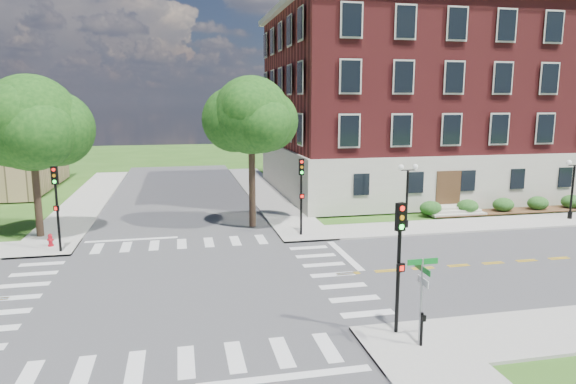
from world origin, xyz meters
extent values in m
plane|color=#2C5518|center=(0.00, 0.00, 0.00)|extent=(160.00, 160.00, 0.00)
cube|color=#3D3D3F|center=(0.00, 0.00, 0.01)|extent=(90.00, 12.00, 0.01)
cube|color=#3D3D3F|center=(0.00, 0.00, 0.01)|extent=(12.00, 90.00, 0.01)
cube|color=#9E9B93|center=(23.00, 7.75, 0.06)|extent=(34.00, 3.50, 0.12)
cube|color=#9E9B93|center=(7.75, 23.00, 0.06)|extent=(3.50, 34.00, 0.12)
cube|color=#9E9B93|center=(-7.75, 23.00, 0.06)|extent=(3.50, 34.00, 0.12)
cube|color=silver|center=(8.80, 3.00, 0.00)|extent=(0.40, 5.50, 0.00)
cube|color=#B4B09F|center=(24.00, 22.00, 2.22)|extent=(30.00, 20.00, 4.20)
cube|color=maroon|center=(24.00, 22.00, 10.22)|extent=(29.55, 19.70, 11.80)
cube|color=#B4B09F|center=(24.00, 22.00, 16.37)|extent=(30.60, 20.60, 0.50)
cube|color=#472D19|center=(20.00, 11.96, 1.82)|extent=(2.00, 0.10, 2.80)
cylinder|color=#332819|center=(-8.62, 10.54, 2.18)|extent=(0.44, 0.44, 4.11)
sphere|color=#123D10|center=(-8.62, 10.54, 7.13)|extent=(5.80, 5.80, 5.80)
cylinder|color=#332819|center=(4.71, 10.28, 2.56)|extent=(0.44, 0.44, 4.88)
sphere|color=#123D10|center=(4.71, 10.28, 7.53)|extent=(5.07, 5.07, 5.07)
cylinder|color=black|center=(7.53, -6.77, 2.02)|extent=(0.14, 0.14, 3.80)
cube|color=black|center=(7.53, -6.77, 4.42)|extent=(0.37, 0.30, 1.00)
cylinder|color=red|center=(7.53, -6.90, 4.75)|extent=(0.19, 0.10, 0.18)
cylinder|color=orange|center=(7.53, -6.90, 4.42)|extent=(0.19, 0.10, 0.18)
cylinder|color=#19E533|center=(7.53, -6.90, 4.09)|extent=(0.19, 0.10, 0.18)
cube|color=black|center=(7.53, -6.95, 2.62)|extent=(0.32, 0.20, 0.30)
cylinder|color=black|center=(7.39, 7.44, 2.02)|extent=(0.14, 0.14, 3.80)
cube|color=black|center=(7.39, 7.44, 4.42)|extent=(0.35, 0.26, 1.00)
cylinder|color=red|center=(7.39, 7.31, 4.75)|extent=(0.18, 0.07, 0.18)
cylinder|color=orange|center=(7.39, 7.31, 4.42)|extent=(0.18, 0.07, 0.18)
cylinder|color=#19E533|center=(7.39, 7.31, 4.09)|extent=(0.18, 0.07, 0.18)
cube|color=black|center=(7.39, 7.26, 2.62)|extent=(0.31, 0.16, 0.30)
cylinder|color=black|center=(-6.67, 6.72, 2.02)|extent=(0.14, 0.14, 3.80)
cube|color=black|center=(-6.67, 6.72, 4.42)|extent=(0.38, 0.32, 1.00)
cylinder|color=red|center=(-6.67, 6.59, 4.75)|extent=(0.19, 0.11, 0.18)
cylinder|color=orange|center=(-6.67, 6.59, 4.42)|extent=(0.19, 0.11, 0.18)
cylinder|color=#19E533|center=(-6.67, 6.59, 4.09)|extent=(0.19, 0.11, 0.18)
cube|color=black|center=(-6.67, 6.54, 2.62)|extent=(0.32, 0.22, 0.30)
cylinder|color=black|center=(14.67, 7.82, 0.37)|extent=(0.32, 0.32, 0.50)
cylinder|color=black|center=(14.67, 7.82, 2.02)|extent=(0.16, 0.16, 3.80)
cube|color=black|center=(14.67, 7.82, 3.97)|extent=(1.00, 0.06, 0.06)
sphere|color=white|center=(14.17, 7.82, 4.17)|extent=(0.36, 0.36, 0.36)
sphere|color=white|center=(15.17, 7.82, 4.17)|extent=(0.36, 0.36, 0.36)
cylinder|color=black|center=(27.27, 7.75, 0.37)|extent=(0.32, 0.32, 0.50)
cylinder|color=black|center=(27.27, 7.75, 2.02)|extent=(0.16, 0.16, 3.80)
cube|color=black|center=(27.27, 7.75, 3.97)|extent=(1.00, 0.06, 0.06)
sphere|color=white|center=(26.77, 7.75, 4.17)|extent=(0.36, 0.36, 0.36)
cylinder|color=gray|center=(7.88, -7.90, 1.67)|extent=(0.07, 0.07, 3.10)
cube|color=#0E7123|center=(7.88, -7.90, 3.12)|extent=(1.10, 0.03, 0.20)
cube|color=#0E7123|center=(7.88, -7.90, 2.87)|extent=(0.03, 1.10, 0.20)
cube|color=silver|center=(7.93, -7.90, 2.42)|extent=(0.03, 0.75, 0.25)
cylinder|color=black|center=(7.93, -7.95, 0.72)|extent=(0.10, 0.10, 1.20)
cube|color=black|center=(7.93, -8.07, 1.17)|extent=(0.14, 0.08, 0.22)
cylinder|color=#A60C19|center=(-7.44, 7.92, 0.17)|extent=(0.32, 0.32, 0.10)
cylinder|color=#A60C19|center=(-7.44, 7.92, 0.42)|extent=(0.22, 0.22, 0.60)
sphere|color=#A60C19|center=(-7.44, 7.92, 0.75)|extent=(0.24, 0.24, 0.24)
cylinder|color=#A60C19|center=(-7.44, 7.92, 0.50)|extent=(0.35, 0.12, 0.12)
cylinder|color=#A60C19|center=(-7.44, 7.92, 0.50)|extent=(0.12, 0.35, 0.12)
camera|label=1|loc=(0.01, -23.08, 8.42)|focal=32.00mm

